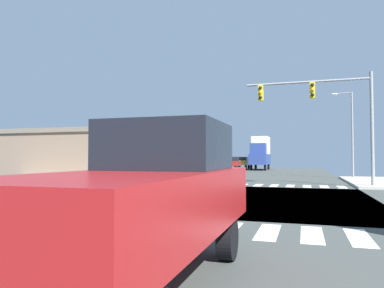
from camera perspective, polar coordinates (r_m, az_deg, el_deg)
The scene contains 11 objects.
ground at distance 16.73m, azimuth 3.16°, elevation -8.39°, with size 90.00×90.00×0.05m.
sidewalk_corner_nw at distance 32.95m, azimuth -13.93°, elevation -5.09°, with size 12.00×12.00×0.14m.
crosswalk_near at distance 9.99m, azimuth -8.90°, elevation -12.43°, with size 13.50×2.00×0.01m.
crosswalk_far at distance 23.88m, azimuth 6.92°, elevation -6.44°, with size 13.50×2.00×0.01m.
traffic_signal_mast at distance 23.76m, azimuth 19.83°, elevation 6.13°, with size 7.54×0.55×6.95m.
street_lamp at distance 33.44m, azimuth 23.71°, elevation 2.64°, with size 1.78×0.32×7.42m.
bank_building at distance 35.90m, azimuth -17.57°, elevation -1.49°, with size 14.45×9.18×4.29m.
box_truck_nearside_1 at distance 53.09m, azimuth 10.82°, elevation -1.29°, with size 2.40×7.20×4.85m.
sedan_farside_1 at distance 47.45m, azimuth 6.36°, elevation -2.96°, with size 1.80×4.30×1.88m.
sedan_queued_3 at distance 55.92m, azimuth 8.06°, elevation -2.83°, with size 1.80×4.30×1.88m.
pickup_middle_1 at distance 5.13m, azimuth -6.85°, elevation -7.71°, with size 2.00×5.10×2.35m.
Camera 1 is at (4.10, -16.12, 1.79)m, focal length 33.50 mm.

